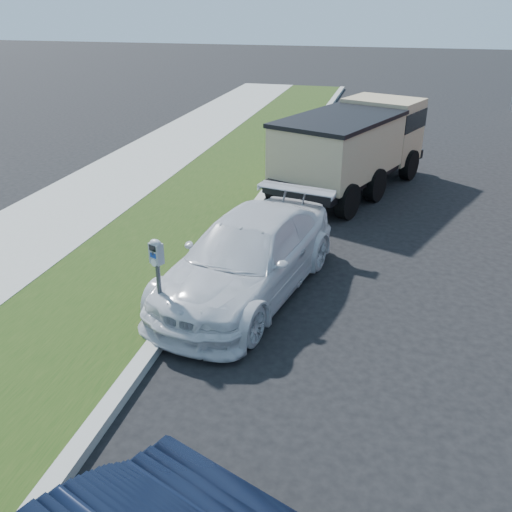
# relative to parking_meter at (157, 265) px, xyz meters

# --- Properties ---
(ground) EXTENTS (120.00, 120.00, 0.00)m
(ground) POSITION_rel_parking_meter_xyz_m (2.65, 0.14, -1.23)
(ground) COLOR black
(ground) RESTS_ON ground
(streetside) EXTENTS (6.12, 50.00, 0.15)m
(streetside) POSITION_rel_parking_meter_xyz_m (-2.92, 2.14, -1.17)
(streetside) COLOR gray
(streetside) RESTS_ON ground
(parking_meter) EXTENTS (0.25, 0.21, 1.51)m
(parking_meter) POSITION_rel_parking_meter_xyz_m (0.00, 0.00, 0.00)
(parking_meter) COLOR #3F4247
(parking_meter) RESTS_ON ground
(white_wagon) EXTENTS (2.90, 5.10, 1.39)m
(white_wagon) POSITION_rel_parking_meter_xyz_m (0.94, 1.75, -0.54)
(white_wagon) COLOR silver
(white_wagon) RESTS_ON ground
(dump_truck) EXTENTS (4.03, 6.06, 2.24)m
(dump_truck) POSITION_rel_parking_meter_xyz_m (2.26, 8.35, 0.03)
(dump_truck) COLOR black
(dump_truck) RESTS_ON ground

